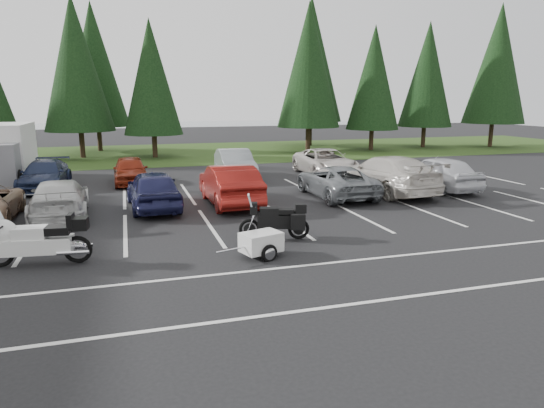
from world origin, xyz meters
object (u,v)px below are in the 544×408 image
Objects in this scene: car_near_4 at (153,189)px; cargo_trailer at (261,245)px; touring_motorcycle at (37,235)px; car_far_1 at (45,175)px; adventure_motorcycle at (274,217)px; car_far_2 at (130,170)px; car_far_3 at (235,164)px; car_near_7 at (387,174)px; car_near_3 at (60,199)px; car_near_5 at (230,185)px; car_far_4 at (326,162)px; car_near_6 at (336,181)px; car_near_8 at (438,173)px; box_truck at (1,154)px.

car_near_4 is 2.98× the size of cargo_trailer.
touring_motorcycle is 1.91× the size of cargo_trailer.
adventure_motorcycle reaches higher than car_far_1.
car_far_2 is 0.86× the size of car_far_3.
touring_motorcycle is (-13.36, -6.13, -0.05)m from car_near_7.
car_near_3 reaches higher than car_far_1.
car_near_5 is 7.17m from car_far_2.
cargo_trailer is at bearing -118.14° from car_far_4.
adventure_motorcycle is (0.82, 1.49, 0.36)m from cargo_trailer.
cargo_trailer is (-7.20, -12.64, -0.38)m from car_far_4.
car_near_5 is 1.04× the size of car_far_3.
touring_motorcycle reaches higher than car_far_4.
car_near_4 is 2.96m from car_near_5.
car_near_6 is 1.04× the size of car_near_8.
touring_motorcycle reaches higher than car_near_3.
box_truck reaches higher than car_far_3.
car_near_7 is at bearing 24.71° from cargo_trailer.
car_far_4 is at bearing -156.72° from car_near_3.
car_near_8 is at bearing -32.62° from car_far_3.
cargo_trailer is at bearing 128.82° from car_near_3.
car_near_5 is 6.41m from car_far_3.
car_near_5 is (6.23, 0.39, 0.12)m from car_near_3.
car_near_5 is at bearing -39.88° from box_truck.
car_near_4 is 10.19m from car_near_7.
car_far_1 is at bearing -174.81° from car_far_3.
car_near_8 is (2.68, -0.01, -0.05)m from car_near_7.
car_near_4 is 7.37m from car_far_1.
car_near_3 is at bearing -74.33° from car_far_1.
car_near_5 reaches higher than car_far_1.
car_near_5 is at bearing -60.03° from car_far_2.
car_near_4 reaches higher than cargo_trailer.
car_near_8 is 3.12× the size of cargo_trailer.
car_near_5 is 0.84× the size of car_near_7.
car_near_4 is 6.20m from adventure_motorcycle.
cargo_trailer is at bearing -96.99° from car_far_3.
car_near_5 is at bearing -179.05° from car_near_3.
car_near_5 is 8.42m from touring_motorcycle.
car_near_7 reaches higher than car_far_1.
car_near_8 is 0.89× the size of car_far_4.
car_far_2 is at bearing 8.70° from car_far_1.
car_near_3 is 1.00× the size of car_near_8.
touring_motorcycle is at bearing -136.11° from car_far_4.
box_truck is 1.15× the size of car_near_5.
car_near_7 is at bearing -24.74° from box_truck.
box_truck is 16.65m from car_far_4.
car_far_4 is at bearing 74.41° from adventure_motorcycle.
box_truck is at bearing -29.32° from car_near_6.
car_far_3 is (9.16, 0.42, 0.11)m from car_far_1.
box_truck is at bearing 136.48° from car_far_1.
car_near_4 is 1.56× the size of touring_motorcycle.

